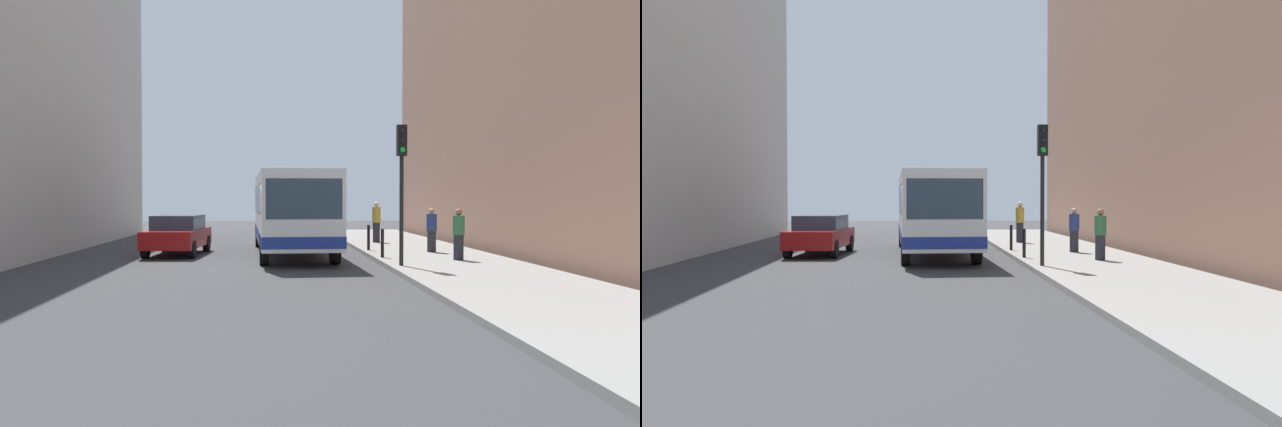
# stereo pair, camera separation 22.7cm
# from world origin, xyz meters

# --- Properties ---
(ground_plane) EXTENTS (80.00, 80.00, 0.00)m
(ground_plane) POSITION_xyz_m (0.00, 0.00, 0.00)
(ground_plane) COLOR #38383A
(sidewalk) EXTENTS (4.40, 40.00, 0.15)m
(sidewalk) POSITION_xyz_m (5.40, 0.00, 0.07)
(sidewalk) COLOR gray
(sidewalk) RESTS_ON ground
(building_right) EXTENTS (7.00, 32.00, 14.83)m
(building_right) POSITION_xyz_m (11.50, 4.00, 7.42)
(building_right) COLOR #936B56
(building_right) RESTS_ON ground
(bus) EXTENTS (2.93, 11.11, 3.00)m
(bus) POSITION_xyz_m (0.52, 4.22, 1.73)
(bus) COLOR white
(bus) RESTS_ON ground
(car_beside_bus) EXTENTS (2.13, 4.52, 1.48)m
(car_beside_bus) POSITION_xyz_m (-3.71, 4.24, 0.78)
(car_beside_bus) COLOR maroon
(car_beside_bus) RESTS_ON ground
(car_behind_bus) EXTENTS (2.14, 4.53, 1.48)m
(car_behind_bus) POSITION_xyz_m (0.92, 14.34, 0.78)
(car_behind_bus) COLOR silver
(car_behind_bus) RESTS_ON ground
(traffic_light) EXTENTS (0.28, 0.33, 4.10)m
(traffic_light) POSITION_xyz_m (3.55, -1.71, 3.01)
(traffic_light) COLOR black
(traffic_light) RESTS_ON sidewalk
(bollard_near) EXTENTS (0.11, 0.11, 0.95)m
(bollard_near) POSITION_xyz_m (3.45, 0.94, 0.62)
(bollard_near) COLOR black
(bollard_near) RESTS_ON sidewalk
(bollard_mid) EXTENTS (0.11, 0.11, 0.95)m
(bollard_mid) POSITION_xyz_m (3.45, 3.99, 0.62)
(bollard_mid) COLOR black
(bollard_mid) RESTS_ON sidewalk
(pedestrian_near_signal) EXTENTS (0.38, 0.38, 1.64)m
(pedestrian_near_signal) POSITION_xyz_m (5.72, -0.11, 0.96)
(pedestrian_near_signal) COLOR #26262D
(pedestrian_near_signal) RESTS_ON sidewalk
(pedestrian_mid_sidewalk) EXTENTS (0.38, 0.38, 1.61)m
(pedestrian_mid_sidewalk) POSITION_xyz_m (5.62, 2.96, 0.95)
(pedestrian_mid_sidewalk) COLOR #26262D
(pedestrian_mid_sidewalk) RESTS_ON sidewalk
(pedestrian_far_sidewalk) EXTENTS (0.38, 0.38, 1.81)m
(pedestrian_far_sidewalk) POSITION_xyz_m (4.45, 8.26, 1.06)
(pedestrian_far_sidewalk) COLOR #26262D
(pedestrian_far_sidewalk) RESTS_ON sidewalk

